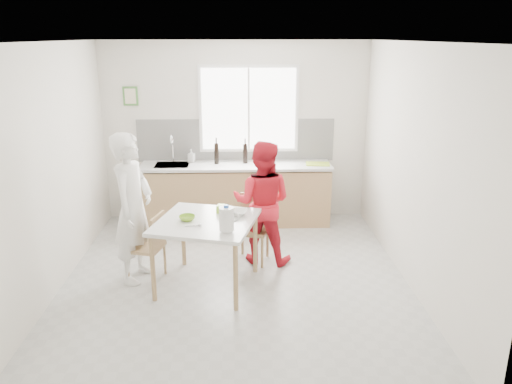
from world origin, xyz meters
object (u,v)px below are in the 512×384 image
Objects in this scene: chair_far at (253,225)px; person_red at (262,203)px; person_white at (133,208)px; milk_jug at (227,219)px; wine_bottle_b at (245,153)px; dining_table at (206,227)px; chair_left at (150,244)px; wine_bottle_a at (216,153)px; bowl_white at (238,212)px; bowl_green at (187,218)px.

person_red reaches higher than chair_far.
person_white reaches higher than person_red.
wine_bottle_b is (0.22, 2.46, 0.12)m from milk_jug.
person_red is (0.11, -0.04, 0.31)m from chair_far.
dining_table is at bearing 139.28° from milk_jug.
chair_left is at bearing -90.00° from person_white.
milk_jug is (-0.30, -1.05, 0.48)m from chair_far.
chair_far is 1.53m from wine_bottle_b.
wine_bottle_a is at bearing -51.99° from person_red.
wine_bottle_a is at bearing 99.47° from bowl_white.
bowl_white is (0.56, 0.17, -0.00)m from bowl_green.
wine_bottle_b is at bearing 3.33° from wine_bottle_a.
wine_bottle_b is (1.13, 1.93, 0.62)m from chair_left.
bowl_green is at bearing -96.58° from wine_bottle_a.
wine_bottle_a is (0.88, 1.86, 0.20)m from person_white.
wine_bottle_a reaches higher than wine_bottle_b.
bowl_white reaches higher than chair_far.
wine_bottle_a is at bearing -176.67° from wine_bottle_b.
person_white is at bearing -146.28° from chair_far.
person_white is at bearing 165.55° from dining_table.
person_red is 8.74× the size of bowl_green.
bowl_white is at bearing -77.94° from person_white.
person_red is 5.68× the size of milk_jug.
wine_bottle_a is 0.43m from wine_bottle_b.
chair_far is at bearing 88.64° from milk_jug.
bowl_white is (1.02, -0.00, 0.38)m from chair_left.
person_red is at bearing 58.64° from bowl_white.
wine_bottle_a is at bearing 83.42° from bowl_green.
dining_table is 4.23× the size of wine_bottle_b.
milk_jug is 2.44m from wine_bottle_a.
wine_bottle_a is (-0.62, 1.42, 0.30)m from person_red.
person_white reaches higher than bowl_green.
person_white is 5.84× the size of wine_bottle_b.
bowl_white is (-0.19, -0.53, 0.36)m from chair_far.
wine_bottle_b reaches higher than dining_table.
wine_bottle_b reaches higher than chair_far.
bowl_white is at bearing 92.60° from milk_jug.
dining_table is at bearing -90.93° from wine_bottle_a.
chair_far is 4.76× the size of bowl_green.
bowl_green is at bearing -163.49° from bowl_white.
chair_left is 2.72× the size of wine_bottle_b.
chair_left is 1.32m from chair_far.
person_red is at bearing 45.29° from dining_table.
chair_left is 0.46m from person_white.
person_white is 5.47× the size of wine_bottle_a.
chair_left is 0.96× the size of chair_far.
bowl_green is at bearing -122.48° from chair_far.
bowl_green is at bearing 84.15° from chair_left.
dining_table is at bearing -113.26° from chair_far.
person_white reaches higher than wine_bottle_a.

